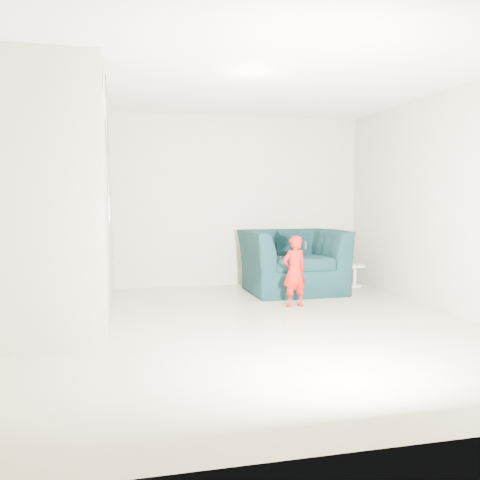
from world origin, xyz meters
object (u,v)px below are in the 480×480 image
Objects in this scene: armchair at (293,261)px; staircase at (60,239)px; toddler at (294,271)px; side_table at (355,272)px.

staircase is (-3.13, -1.38, 0.49)m from armchair.
armchair is 3.45m from staircase.
staircase is at bearing -157.20° from armchair.
armchair is 1.08m from toddler.
side_table is (1.45, 1.25, -0.23)m from toddler.
staircase is at bearing -5.93° from toddler.
staircase is (-4.25, -1.61, 0.72)m from side_table.
staircase is (-2.80, -0.36, 0.49)m from toddler.
toddler is 0.25× the size of staircase.
side_table is at bearing -152.50° from toddler.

